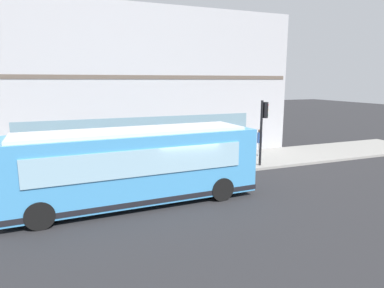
{
  "coord_description": "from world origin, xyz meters",
  "views": [
    {
      "loc": [
        -12.79,
        4.57,
        4.99
      ],
      "look_at": [
        1.98,
        -1.23,
        1.94
      ],
      "focal_mm": 30.93,
      "sensor_mm": 36.0,
      "label": 1
    }
  ],
  "objects_px": {
    "pedestrian_walking_along_curb": "(58,166)",
    "pedestrian_near_building_entrance": "(260,140)",
    "traffic_light_near_corner": "(263,120)",
    "fire_hydrant": "(226,160)",
    "city_bus_nearside": "(135,167)"
  },
  "relations": [
    {
      "from": "pedestrian_walking_along_curb",
      "to": "pedestrian_near_building_entrance",
      "type": "relative_size",
      "value": 0.95
    },
    {
      "from": "traffic_light_near_corner",
      "to": "fire_hydrant",
      "type": "height_order",
      "value": "traffic_light_near_corner"
    },
    {
      "from": "pedestrian_walking_along_curb",
      "to": "fire_hydrant",
      "type": "bearing_deg",
      "value": -87.39
    },
    {
      "from": "fire_hydrant",
      "to": "pedestrian_near_building_entrance",
      "type": "distance_m",
      "value": 3.65
    },
    {
      "from": "city_bus_nearside",
      "to": "fire_hydrant",
      "type": "xyz_separation_m",
      "value": [
        3.56,
        -6.01,
        -1.04
      ]
    },
    {
      "from": "traffic_light_near_corner",
      "to": "pedestrian_walking_along_curb",
      "type": "bearing_deg",
      "value": 89.05
    },
    {
      "from": "traffic_light_near_corner",
      "to": "pedestrian_near_building_entrance",
      "type": "bearing_deg",
      "value": -29.27
    },
    {
      "from": "traffic_light_near_corner",
      "to": "pedestrian_near_building_entrance",
      "type": "xyz_separation_m",
      "value": [
        2.14,
        -1.2,
        -1.6
      ]
    },
    {
      "from": "traffic_light_near_corner",
      "to": "pedestrian_walking_along_curb",
      "type": "xyz_separation_m",
      "value": [
        0.18,
        11.0,
        -1.66
      ]
    },
    {
      "from": "city_bus_nearside",
      "to": "pedestrian_walking_along_curb",
      "type": "bearing_deg",
      "value": 43.25
    },
    {
      "from": "city_bus_nearside",
      "to": "traffic_light_near_corner",
      "type": "bearing_deg",
      "value": -69.76
    },
    {
      "from": "fire_hydrant",
      "to": "pedestrian_near_building_entrance",
      "type": "bearing_deg",
      "value": -64.39
    },
    {
      "from": "traffic_light_near_corner",
      "to": "pedestrian_walking_along_curb",
      "type": "relative_size",
      "value": 2.25
    },
    {
      "from": "pedestrian_walking_along_curb",
      "to": "pedestrian_near_building_entrance",
      "type": "bearing_deg",
      "value": -80.87
    },
    {
      "from": "traffic_light_near_corner",
      "to": "pedestrian_near_building_entrance",
      "type": "distance_m",
      "value": 2.93
    }
  ]
}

